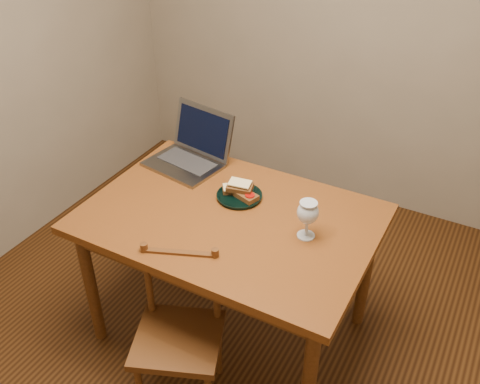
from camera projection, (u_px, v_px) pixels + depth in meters
The scene contains 10 objects.
floor at pixel (236, 345), 2.74m from camera, with size 3.20×3.20×0.02m, color black.
back_wall at pixel (366, 9), 3.17m from camera, with size 3.20×0.02×2.60m, color gray.
table at pixel (230, 230), 2.46m from camera, with size 1.30×0.90×0.74m.
chair at pixel (179, 328), 2.28m from camera, with size 0.47×0.46×0.39m.
plate at pixel (239, 196), 2.52m from camera, with size 0.22×0.22×0.02m, color black.
sandwich_cheese at pixel (234, 188), 2.53m from camera, with size 0.10×0.06×0.03m, color #381E0C, non-canonical shape.
sandwich_tomato at pixel (246, 195), 2.48m from camera, with size 0.11×0.07×0.03m, color #381E0C, non-canonical shape.
sandwich_top at pixel (240, 186), 2.50m from camera, with size 0.12×0.07×0.04m, color #381E0C, non-canonical shape.
milk_glass at pixel (307, 219), 2.24m from camera, with size 0.09×0.09×0.18m, color white, non-canonical shape.
laptop at pixel (192, 149), 2.77m from camera, with size 0.42×0.39×0.27m.
Camera 1 is at (0.89, -1.59, 2.19)m, focal length 40.00 mm.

